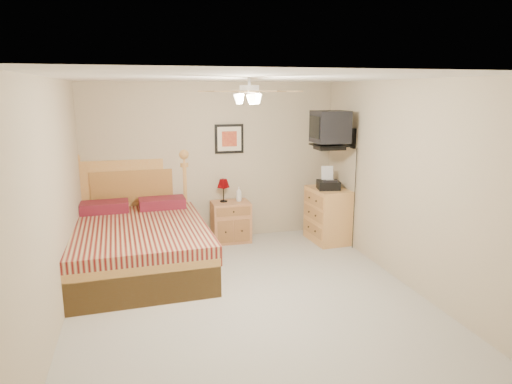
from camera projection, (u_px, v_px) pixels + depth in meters
floor at (246, 295)px, 5.41m from camera, size 4.50×4.50×0.00m
ceiling at (245, 78)px, 4.86m from camera, size 4.00×4.50×0.04m
wall_back at (213, 162)px, 7.26m from camera, size 4.00×0.04×2.50m
wall_front at (324, 264)px, 3.01m from camera, size 4.00×0.04×2.50m
wall_left at (54, 203)px, 4.64m from camera, size 0.04×4.50×2.50m
wall_right at (403, 183)px, 5.63m from camera, size 0.04×4.50×2.50m
bed at (136, 217)px, 6.00m from camera, size 1.84×2.37×1.49m
nightstand at (231, 221)px, 7.29m from camera, size 0.59×0.45×0.64m
table_lamp at (224, 190)px, 7.20m from camera, size 0.22×0.22×0.37m
lotion_bottle at (239, 194)px, 7.25m from camera, size 0.11×0.11×0.23m
framed_picture at (229, 139)px, 7.23m from camera, size 0.46×0.04×0.46m
dresser at (328, 215)px, 7.26m from camera, size 0.56×0.76×0.86m
fax_machine at (328, 178)px, 7.09m from camera, size 0.39×0.41×0.35m
magazine_lower at (320, 185)px, 7.37m from camera, size 0.24×0.29×0.02m
magazine_upper at (321, 184)px, 7.37m from camera, size 0.30×0.34×0.02m
wall_tv at (340, 129)px, 6.71m from camera, size 0.56×0.46×0.58m
ceiling_fan at (249, 91)px, 4.70m from camera, size 1.14×1.14×0.28m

